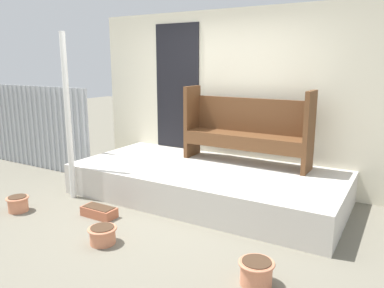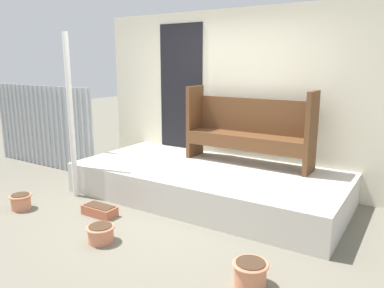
# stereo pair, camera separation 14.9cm
# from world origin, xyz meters

# --- Properties ---
(ground_plane) EXTENTS (24.00, 24.00, 0.00)m
(ground_plane) POSITION_xyz_m (0.00, 0.00, 0.00)
(ground_plane) COLOR #706B5B
(porch_slab) EXTENTS (3.64, 1.71, 0.42)m
(porch_slab) POSITION_xyz_m (0.15, 0.86, 0.21)
(porch_slab) COLOR beige
(porch_slab) RESTS_ON ground_plane
(house_wall) EXTENTS (4.84, 0.08, 2.60)m
(house_wall) POSITION_xyz_m (0.11, 1.74, 1.31)
(house_wall) COLOR beige
(house_wall) RESTS_ON ground_plane
(fence_corrugated) EXTENTS (2.52, 0.05, 1.44)m
(fence_corrugated) POSITION_xyz_m (-3.15, 0.70, 0.72)
(fence_corrugated) COLOR #9EA3A8
(fence_corrugated) RESTS_ON ground_plane
(support_post) EXTENTS (0.08, 0.08, 2.22)m
(support_post) POSITION_xyz_m (-1.45, -0.06, 1.11)
(support_post) COLOR white
(support_post) RESTS_ON ground_plane
(bench) EXTENTS (1.82, 0.43, 1.06)m
(bench) POSITION_xyz_m (0.50, 1.39, 0.95)
(bench) COLOR brown
(bench) RESTS_ON porch_slab
(flower_pot_left) EXTENTS (0.28, 0.28, 0.19)m
(flower_pot_left) POSITION_xyz_m (-1.66, -0.77, 0.11)
(flower_pot_left) COLOR tan
(flower_pot_left) RESTS_ON ground_plane
(flower_pot_middle) EXTENTS (0.30, 0.30, 0.18)m
(flower_pot_middle) POSITION_xyz_m (-0.14, -0.87, 0.10)
(flower_pot_middle) COLOR tan
(flower_pot_middle) RESTS_ON ground_plane
(flower_pot_right) EXTENTS (0.31, 0.31, 0.22)m
(flower_pot_right) POSITION_xyz_m (1.49, -0.76, 0.12)
(flower_pot_right) COLOR tan
(flower_pot_right) RESTS_ON ground_plane
(planter_box_rect) EXTENTS (0.43, 0.21, 0.13)m
(planter_box_rect) POSITION_xyz_m (-0.66, -0.38, 0.06)
(planter_box_rect) COLOR #B26042
(planter_box_rect) RESTS_ON ground_plane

